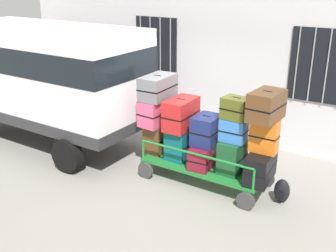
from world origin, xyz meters
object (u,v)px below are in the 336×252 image
object	(u,v)px
suitcase_center_middle	(206,130)
suitcase_midright_middle	(233,130)
backpack	(282,191)
suitcase_midleft_middle	(181,114)
suitcase_midright_bottom	(232,156)
suitcase_left_top	(158,87)
suitcase_right_bottom	(260,167)
van	(46,72)
suitcase_midright_top	(236,108)
luggage_cart	(205,167)
suitcase_right_top	(266,106)
suitcase_right_middle	(264,136)
suitcase_midleft_bottom	(180,143)
suitcase_left_middle	(157,112)
suitcase_center_bottom	(204,155)
suitcase_left_bottom	(157,138)

from	to	relation	value
suitcase_center_middle	suitcase_midright_middle	xyz separation A→B (m)	(0.54, -0.03, 0.12)
backpack	suitcase_midleft_middle	bearing A→B (deg)	-178.02
suitcase_midright_bottom	suitcase_left_top	bearing A→B (deg)	178.63
suitcase_center_middle	suitcase_right_bottom	size ratio (longest dim) A/B	0.69
van	suitcase_midright_top	distance (m)	4.57
luggage_cart	backpack	distance (m)	1.47
suitcase_midright_top	suitcase_right_top	xyz separation A→B (m)	(0.54, -0.03, 0.15)
suitcase_midright_middle	suitcase_right_middle	size ratio (longest dim) A/B	0.78
suitcase_midleft_bottom	suitcase_right_top	xyz separation A→B (m)	(1.63, -0.00, 1.05)
suitcase_right_top	van	bearing A→B (deg)	-178.39
suitcase_midleft_middle	suitcase_midright_middle	world-z (taller)	suitcase_midleft_middle
suitcase_left_middle	suitcase_midright_bottom	world-z (taller)	suitcase_left_middle
van	suitcase_center_middle	size ratio (longest dim) A/B	8.36
suitcase_center_bottom	suitcase_right_middle	xyz separation A→B (m)	(1.09, 0.06, 0.61)
suitcase_center_bottom	backpack	size ratio (longest dim) A/B	1.78
suitcase_center_middle	backpack	bearing A→B (deg)	2.50
van	suitcase_midleft_middle	world-z (taller)	van
suitcase_midleft_middle	suitcase_center_middle	xyz separation A→B (m)	(0.54, 0.01, -0.21)
suitcase_midleft_middle	suitcase_center_middle	world-z (taller)	suitcase_midleft_middle
luggage_cart	suitcase_center_bottom	bearing A→B (deg)	-90.00
suitcase_midleft_middle	suitcase_right_bottom	distance (m)	1.76
suitcase_left_top	suitcase_right_bottom	world-z (taller)	suitcase_left_top
suitcase_right_middle	luggage_cart	bearing A→B (deg)	-178.72
suitcase_left_middle	suitcase_center_middle	xyz separation A→B (m)	(1.09, 0.03, -0.16)
suitcase_left_middle	suitcase_midright_middle	xyz separation A→B (m)	(1.63, -0.00, -0.04)
suitcase_midright_top	suitcase_right_middle	xyz separation A→B (m)	(0.54, -0.00, -0.39)
suitcase_midleft_middle	van	bearing A→B (deg)	-177.44
suitcase_midright_middle	suitcase_right_middle	bearing A→B (deg)	4.35
suitcase_midleft_bottom	suitcase_midleft_middle	distance (m)	0.60
suitcase_midleft_bottom	suitcase_midright_bottom	size ratio (longest dim) A/B	1.01
suitcase_midright_top	suitcase_right_middle	bearing A→B (deg)	-0.17
suitcase_center_middle	suitcase_midright_bottom	xyz separation A→B (m)	(0.54, -0.02, -0.39)
van	suitcase_left_middle	size ratio (longest dim) A/B	6.42
suitcase_midleft_bottom	backpack	xyz separation A→B (m)	(2.01, 0.08, -0.46)
luggage_cart	suitcase_midleft_middle	size ratio (longest dim) A/B	3.10
suitcase_right_middle	suitcase_right_top	world-z (taller)	suitcase_right_top
suitcase_midright_top	suitcase_midright_middle	bearing A→B (deg)	-90.00
luggage_cart	suitcase_center_bottom	world-z (taller)	suitcase_center_bottom
van	suitcase_midleft_middle	bearing A→B (deg)	2.56
suitcase_left_top	suitcase_right_middle	bearing A→B (deg)	-0.40
luggage_cart	suitcase_left_bottom	xyz separation A→B (m)	(-1.09, -0.01, 0.35)
van	suitcase_midright_bottom	size ratio (longest dim) A/B	7.92
suitcase_left_bottom	suitcase_left_middle	xyz separation A→B (m)	(-0.00, -0.01, 0.55)
suitcase_left_top	suitcase_midright_middle	distance (m)	1.72
luggage_cart	suitcase_left_top	bearing A→B (deg)	177.92
luggage_cart	suitcase_left_top	world-z (taller)	suitcase_left_top
suitcase_left_top	suitcase_right_bottom	size ratio (longest dim) A/B	0.99
suitcase_midright_top	suitcase_right_middle	size ratio (longest dim) A/B	0.81
suitcase_left_top	suitcase_center_bottom	xyz separation A→B (m)	(1.09, -0.08, -1.13)
suitcase_midright_bottom	suitcase_center_middle	bearing A→B (deg)	178.40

